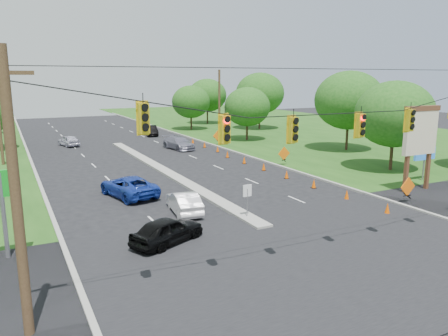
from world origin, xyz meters
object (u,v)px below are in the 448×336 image
black_sedan (167,230)px  blue_pickup (129,186)px  pylon_sign (421,136)px  white_sedan (184,202)px

black_sedan → blue_pickup: 9.52m
black_sedan → blue_pickup: blue_pickup is taller
pylon_sign → blue_pickup: 20.93m
pylon_sign → blue_pickup: pylon_sign is taller
pylon_sign → black_sedan: size_ratio=1.53×
pylon_sign → black_sedan: 20.09m
pylon_sign → white_sedan: (-17.14, 2.53, -3.34)m
blue_pickup → white_sedan: bearing=98.3°
black_sedan → white_sedan: black_sedan is taller
pylon_sign → white_sedan: pylon_sign is taller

